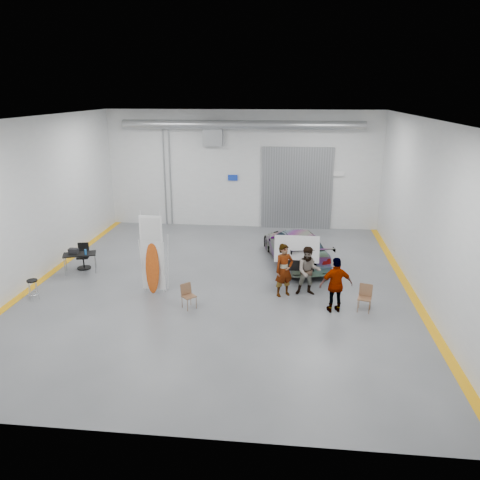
# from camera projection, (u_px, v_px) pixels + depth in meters

# --- Properties ---
(ground) EXTENTS (16.00, 16.00, 0.00)m
(ground) POSITION_uv_depth(u_px,v_px,m) (221.00, 285.00, 17.33)
(ground) COLOR #595C61
(ground) RESTS_ON ground
(room_shell) EXTENTS (14.02, 16.18, 6.01)m
(room_shell) POSITION_uv_depth(u_px,v_px,m) (234.00, 166.00, 18.16)
(room_shell) COLOR silver
(room_shell) RESTS_ON ground
(sedan_car) EXTENTS (3.15, 5.19, 1.41)m
(sedan_car) POSITION_uv_depth(u_px,v_px,m) (296.00, 246.00, 19.44)
(sedan_car) COLOR white
(sedan_car) RESTS_ON ground
(person_a) EXTENTS (0.82, 0.74, 1.89)m
(person_a) POSITION_uv_depth(u_px,v_px,m) (284.00, 270.00, 16.19)
(person_a) COLOR #8D604D
(person_a) RESTS_ON ground
(person_b) EXTENTS (0.92, 0.73, 1.77)m
(person_b) POSITION_uv_depth(u_px,v_px,m) (308.00, 271.00, 16.28)
(person_b) COLOR slate
(person_b) RESTS_ON ground
(person_c) EXTENTS (1.15, 0.67, 1.86)m
(person_c) POSITION_uv_depth(u_px,v_px,m) (336.00, 285.00, 15.00)
(person_c) COLOR #955531
(person_c) RESTS_ON ground
(surfboard_display) EXTENTS (0.85, 0.27, 2.99)m
(surfboard_display) POSITION_uv_depth(u_px,v_px,m) (153.00, 260.00, 16.36)
(surfboard_display) COLOR white
(surfboard_display) RESTS_ON ground
(folding_chair_near) EXTENTS (0.55, 0.62, 0.83)m
(folding_chair_near) POSITION_uv_depth(u_px,v_px,m) (189.00, 301.00, 15.44)
(folding_chair_near) COLOR brown
(folding_chair_near) RESTS_ON ground
(folding_chair_far) EXTENTS (0.51, 0.53, 0.88)m
(folding_chair_far) POSITION_uv_depth(u_px,v_px,m) (364.00, 303.00, 15.22)
(folding_chair_far) COLOR brown
(folding_chair_far) RESTS_ON ground
(shop_stool) EXTENTS (0.37, 0.37, 0.73)m
(shop_stool) POSITION_uv_depth(u_px,v_px,m) (33.00, 290.00, 16.02)
(shop_stool) COLOR black
(shop_stool) RESTS_ON ground
(work_table) EXTENTS (1.37, 1.01, 1.01)m
(work_table) POSITION_uv_depth(u_px,v_px,m) (78.00, 254.00, 18.35)
(work_table) COLOR gray
(work_table) RESTS_ON ground
(office_chair) EXTENTS (0.54, 0.56, 1.02)m
(office_chair) POSITION_uv_depth(u_px,v_px,m) (84.00, 258.00, 18.86)
(office_chair) COLOR black
(office_chair) RESTS_ON ground
(trunk_lid) EXTENTS (1.64, 1.00, 0.04)m
(trunk_lid) POSITION_uv_depth(u_px,v_px,m) (297.00, 246.00, 17.16)
(trunk_lid) COLOR silver
(trunk_lid) RESTS_ON sedan_car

